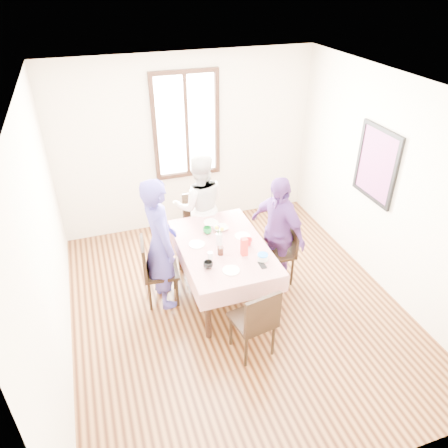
# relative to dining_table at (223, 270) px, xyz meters

# --- Properties ---
(ground) EXTENTS (4.50, 4.50, 0.00)m
(ground) POSITION_rel_dining_table_xyz_m (0.07, -0.30, -0.38)
(ground) COLOR black
(ground) RESTS_ON ground
(back_wall) EXTENTS (4.00, 0.00, 4.00)m
(back_wall) POSITION_rel_dining_table_xyz_m (0.07, 1.95, 0.98)
(back_wall) COLOR beige
(back_wall) RESTS_ON ground
(right_wall) EXTENTS (0.00, 4.50, 4.50)m
(right_wall) POSITION_rel_dining_table_xyz_m (2.07, -0.30, 0.98)
(right_wall) COLOR beige
(right_wall) RESTS_ON ground
(window_frame) EXTENTS (1.02, 0.06, 1.62)m
(window_frame) POSITION_rel_dining_table_xyz_m (0.07, 1.93, 1.27)
(window_frame) COLOR black
(window_frame) RESTS_ON back_wall
(window_pane) EXTENTS (0.90, 0.02, 1.50)m
(window_pane) POSITION_rel_dining_table_xyz_m (0.07, 1.94, 1.27)
(window_pane) COLOR white
(window_pane) RESTS_ON back_wall
(art_poster) EXTENTS (0.04, 0.76, 0.96)m
(art_poster) POSITION_rel_dining_table_xyz_m (2.05, -0.00, 1.18)
(art_poster) COLOR red
(art_poster) RESTS_ON right_wall
(dining_table) EXTENTS (0.92, 1.47, 0.75)m
(dining_table) POSITION_rel_dining_table_xyz_m (0.00, 0.00, 0.00)
(dining_table) COLOR black
(dining_table) RESTS_ON ground
(tablecloth) EXTENTS (1.04, 1.59, 0.01)m
(tablecloth) POSITION_rel_dining_table_xyz_m (0.00, 0.00, 0.38)
(tablecloth) COLOR #630003
(tablecloth) RESTS_ON dining_table
(chair_left) EXTENTS (0.46, 0.46, 0.91)m
(chair_left) POSITION_rel_dining_table_xyz_m (-0.76, 0.14, 0.08)
(chair_left) COLOR black
(chair_left) RESTS_ON ground
(chair_right) EXTENTS (0.43, 0.43, 0.91)m
(chair_right) POSITION_rel_dining_table_xyz_m (0.76, 0.05, 0.08)
(chair_right) COLOR black
(chair_right) RESTS_ON ground
(chair_far) EXTENTS (0.43, 0.43, 0.91)m
(chair_far) POSITION_rel_dining_table_xyz_m (0.00, 1.01, 0.08)
(chair_far) COLOR black
(chair_far) RESTS_ON ground
(chair_near) EXTENTS (0.48, 0.48, 0.91)m
(chair_near) POSITION_rel_dining_table_xyz_m (0.00, -1.01, 0.08)
(chair_near) COLOR black
(chair_near) RESTS_ON ground
(person_left) EXTENTS (0.48, 0.67, 1.72)m
(person_left) POSITION_rel_dining_table_xyz_m (-0.74, 0.14, 0.48)
(person_left) COLOR navy
(person_left) RESTS_ON ground
(person_far) EXTENTS (0.85, 0.71, 1.56)m
(person_far) POSITION_rel_dining_table_xyz_m (0.00, 0.99, 0.41)
(person_far) COLOR silver
(person_far) RESTS_ON ground
(person_right) EXTENTS (0.67, 0.98, 1.55)m
(person_right) POSITION_rel_dining_table_xyz_m (0.74, 0.05, 0.40)
(person_right) COLOR #552D74
(person_right) RESTS_ON ground
(mug_black) EXTENTS (0.14, 0.14, 0.09)m
(mug_black) POSITION_rel_dining_table_xyz_m (-0.30, -0.38, 0.43)
(mug_black) COLOR black
(mug_black) RESTS_ON tablecloth
(mug_flag) EXTENTS (0.12, 0.12, 0.09)m
(mug_flag) POSITION_rel_dining_table_xyz_m (0.30, -0.10, 0.43)
(mug_flag) COLOR red
(mug_flag) RESTS_ON tablecloth
(mug_green) EXTENTS (0.15, 0.15, 0.09)m
(mug_green) POSITION_rel_dining_table_xyz_m (-0.10, 0.32, 0.43)
(mug_green) COLOR #0C7226
(mug_green) RESTS_ON tablecloth
(serving_bowl) EXTENTS (0.20, 0.20, 0.05)m
(serving_bowl) POSITION_rel_dining_table_xyz_m (0.09, 0.35, 0.41)
(serving_bowl) COLOR white
(serving_bowl) RESTS_ON tablecloth
(juice_carton) EXTENTS (0.07, 0.07, 0.23)m
(juice_carton) POSITION_rel_dining_table_xyz_m (0.18, -0.27, 0.50)
(juice_carton) COLOR red
(juice_carton) RESTS_ON tablecloth
(butter_tub) EXTENTS (0.13, 0.13, 0.07)m
(butter_tub) POSITION_rel_dining_table_xyz_m (0.35, -0.43, 0.42)
(butter_tub) COLOR white
(butter_tub) RESTS_ON tablecloth
(jam_jar) EXTENTS (0.07, 0.07, 0.10)m
(jam_jar) POSITION_rel_dining_table_xyz_m (-0.09, -0.17, 0.44)
(jam_jar) COLOR black
(jam_jar) RESTS_ON tablecloth
(drinking_glass) EXTENTS (0.06, 0.06, 0.09)m
(drinking_glass) POSITION_rel_dining_table_xyz_m (-0.22, -0.21, 0.43)
(drinking_glass) COLOR silver
(drinking_glass) RESTS_ON tablecloth
(smartphone) EXTENTS (0.07, 0.14, 0.01)m
(smartphone) POSITION_rel_dining_table_xyz_m (0.30, -0.53, 0.39)
(smartphone) COLOR black
(smartphone) RESTS_ON tablecloth
(flower_vase) EXTENTS (0.08, 0.08, 0.15)m
(flower_vase) POSITION_rel_dining_table_xyz_m (-0.03, 0.03, 0.46)
(flower_vase) COLOR silver
(flower_vase) RESTS_ON tablecloth
(plate_left) EXTENTS (0.20, 0.20, 0.01)m
(plate_left) POSITION_rel_dining_table_xyz_m (-0.29, 0.12, 0.39)
(plate_left) COLOR white
(plate_left) RESTS_ON tablecloth
(plate_right) EXTENTS (0.20, 0.20, 0.01)m
(plate_right) POSITION_rel_dining_table_xyz_m (0.30, 0.11, 0.39)
(plate_right) COLOR white
(plate_right) RESTS_ON tablecloth
(plate_far) EXTENTS (0.20, 0.20, 0.01)m
(plate_far) POSITION_rel_dining_table_xyz_m (0.02, 0.55, 0.39)
(plate_far) COLOR white
(plate_far) RESTS_ON tablecloth
(plate_near) EXTENTS (0.20, 0.20, 0.01)m
(plate_near) POSITION_rel_dining_table_xyz_m (-0.07, -0.51, 0.39)
(plate_near) COLOR white
(plate_near) RESTS_ON tablecloth
(butter_lid) EXTENTS (0.12, 0.12, 0.01)m
(butter_lid) POSITION_rel_dining_table_xyz_m (0.35, -0.43, 0.46)
(butter_lid) COLOR blue
(butter_lid) RESTS_ON butter_tub
(flower_bunch) EXTENTS (0.09, 0.09, 0.10)m
(flower_bunch) POSITION_rel_dining_table_xyz_m (-0.03, 0.03, 0.59)
(flower_bunch) COLOR yellow
(flower_bunch) RESTS_ON flower_vase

